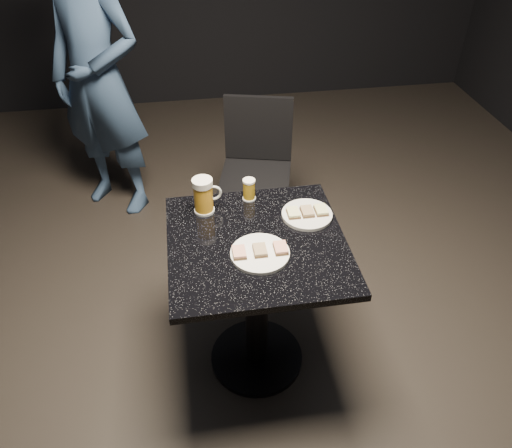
# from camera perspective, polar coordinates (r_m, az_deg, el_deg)

# --- Properties ---
(floor) EXTENTS (6.00, 6.00, 0.00)m
(floor) POSITION_cam_1_polar(r_m,az_deg,el_deg) (2.51, 0.07, -15.06)
(floor) COLOR black
(floor) RESTS_ON ground
(plate_large) EXTENTS (0.23, 0.23, 0.01)m
(plate_large) POSITION_cam_1_polar(r_m,az_deg,el_deg) (1.90, 0.46, -3.38)
(plate_large) COLOR white
(plate_large) RESTS_ON table
(plate_small) EXTENTS (0.21, 0.21, 0.01)m
(plate_small) POSITION_cam_1_polar(r_m,az_deg,el_deg) (2.09, 5.84, 1.08)
(plate_small) COLOR silver
(plate_small) RESTS_ON table
(patron) EXTENTS (0.75, 0.69, 1.73)m
(patron) POSITION_cam_1_polar(r_m,az_deg,el_deg) (3.18, -17.61, 15.45)
(patron) COLOR navy
(patron) RESTS_ON floor
(table) EXTENTS (0.70, 0.70, 0.75)m
(table) POSITION_cam_1_polar(r_m,az_deg,el_deg) (2.13, 0.08, -6.92)
(table) COLOR black
(table) RESTS_ON floor
(beer_mug) EXTENTS (0.12, 0.09, 0.16)m
(beer_mug) POSITION_cam_1_polar(r_m,az_deg,el_deg) (2.08, -5.98, 3.27)
(beer_mug) COLOR silver
(beer_mug) RESTS_ON table
(beer_tumbler) EXTENTS (0.06, 0.06, 0.10)m
(beer_tumbler) POSITION_cam_1_polar(r_m,az_deg,el_deg) (2.16, -0.80, 3.97)
(beer_tumbler) COLOR silver
(beer_tumbler) RESTS_ON table
(chair) EXTENTS (0.48, 0.48, 0.87)m
(chair) POSITION_cam_1_polar(r_m,az_deg,el_deg) (2.90, 0.07, 6.83)
(chair) COLOR black
(chair) RESTS_ON floor
(canapes_on_plate_large) EXTENTS (0.21, 0.07, 0.02)m
(canapes_on_plate_large) POSITION_cam_1_polar(r_m,az_deg,el_deg) (1.88, 0.46, -3.01)
(canapes_on_plate_large) COLOR #4C3521
(canapes_on_plate_large) RESTS_ON plate_large
(canapes_on_plate_small) EXTENTS (0.17, 0.07, 0.02)m
(canapes_on_plate_small) POSITION_cam_1_polar(r_m,az_deg,el_deg) (2.08, 5.87, 1.44)
(canapes_on_plate_small) COLOR #4C3521
(canapes_on_plate_small) RESTS_ON plate_small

